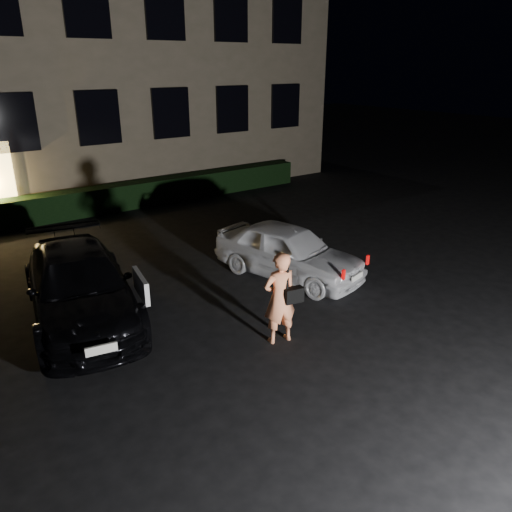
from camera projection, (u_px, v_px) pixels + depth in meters
ground at (332, 341)px, 8.95m from camera, size 80.00×80.00×0.00m
building at (50, 23)px, 18.05m from camera, size 20.00×8.11×12.00m
hedge at (112, 198)px, 16.70m from camera, size 15.00×0.70×0.85m
sedan at (80, 286)px, 9.56m from camera, size 2.65×4.82×1.32m
hatch at (288, 251)px, 11.46m from camera, size 2.34×3.90×1.24m
man at (280, 298)px, 8.66m from camera, size 0.71×0.51×1.69m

